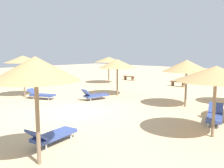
# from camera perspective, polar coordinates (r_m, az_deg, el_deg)

# --- Properties ---
(ground_plane) EXTENTS (80.00, 80.00, 0.00)m
(ground_plane) POSITION_cam_1_polar(r_m,az_deg,el_deg) (13.39, -8.74, -6.34)
(ground_plane) COLOR #D1B284
(parasol_1) EXTENTS (2.95, 2.95, 2.69)m
(parasol_1) POSITION_cam_1_polar(r_m,az_deg,el_deg) (9.65, 23.25, 2.23)
(parasol_1) COLOR #75604C
(parasol_1) RESTS_ON ground
(parasol_2) EXTENTS (2.77, 2.77, 2.68)m
(parasol_2) POSITION_cam_1_polar(r_m,az_deg,el_deg) (17.74, 1.25, 4.81)
(parasol_2) COLOR #75604C
(parasol_2) RESTS_ON ground
(parasol_4) EXTENTS (2.44, 2.44, 3.07)m
(parasol_4) POSITION_cam_1_polar(r_m,az_deg,el_deg) (6.92, -17.55, 3.36)
(parasol_4) COLOR #75604C
(parasol_4) RESTS_ON ground
(parasol_6) EXTENTS (2.56, 2.56, 2.95)m
(parasol_6) POSITION_cam_1_polar(r_m,az_deg,el_deg) (18.25, -20.18, 5.38)
(parasol_6) COLOR #75604C
(parasol_6) RESTS_ON ground
(parasol_7) EXTENTS (2.91, 2.91, 2.70)m
(parasol_7) POSITION_cam_1_polar(r_m,az_deg,el_deg) (24.86, -0.78, 5.76)
(parasol_7) COLOR #75604C
(parasol_7) RESTS_ON ground
(parasol_8) EXTENTS (2.79, 2.79, 2.75)m
(parasol_8) POSITION_cam_1_polar(r_m,az_deg,el_deg) (14.65, 17.18, 4.10)
(parasol_8) COLOR #75604C
(parasol_8) RESTS_ON ground
(lounger_1) EXTENTS (1.15, 1.96, 0.79)m
(lounger_1) POSITION_cam_1_polar(r_m,az_deg,el_deg) (11.97, 23.04, -6.92)
(lounger_1) COLOR #33478C
(lounger_1) RESTS_ON ground
(lounger_2) EXTENTS (0.97, 1.95, 0.78)m
(lounger_2) POSITION_cam_1_polar(r_m,az_deg,el_deg) (16.33, -4.09, -2.61)
(lounger_2) COLOR #33478C
(lounger_2) RESTS_ON ground
(lounger_4) EXTENTS (0.96, 1.97, 0.71)m
(lounger_4) POSITION_cam_1_polar(r_m,az_deg,el_deg) (8.85, -14.01, -11.61)
(lounger_4) COLOR #33478C
(lounger_4) RESTS_ON ground
(lounger_6) EXTENTS (1.99, 1.39, 0.70)m
(lounger_6) POSITION_cam_1_polar(r_m,az_deg,el_deg) (17.27, -16.42, -2.37)
(lounger_6) COLOR #33478C
(lounger_6) RESTS_ON ground
(bench_0) EXTENTS (1.52, 0.48, 0.49)m
(bench_0) POSITION_cam_1_polar(r_m,az_deg,el_deg) (23.43, 15.25, 0.27)
(bench_0) COLOR brown
(bench_0) RESTS_ON ground
(bench_1) EXTENTS (1.51, 0.42, 0.49)m
(bench_1) POSITION_cam_1_polar(r_m,az_deg,el_deg) (27.74, 4.02, 1.60)
(bench_1) COLOR brown
(bench_1) RESTS_ON ground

